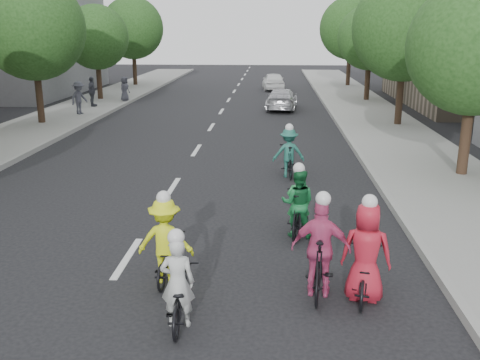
# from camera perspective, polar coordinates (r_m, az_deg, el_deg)

# --- Properties ---
(ground) EXTENTS (120.00, 120.00, 0.00)m
(ground) POSITION_cam_1_polar(r_m,az_deg,el_deg) (11.22, -11.92, -8.14)
(ground) COLOR black
(ground) RESTS_ON ground
(curb_left) EXTENTS (0.18, 80.00, 0.18)m
(curb_left) POSITION_cam_1_polar(r_m,az_deg,el_deg) (22.23, -20.33, 3.43)
(curb_left) COLOR #999993
(curb_left) RESTS_ON ground
(sidewalk_right) EXTENTS (4.00, 80.00, 0.15)m
(sidewalk_right) POSITION_cam_1_polar(r_m,az_deg,el_deg) (20.97, 17.55, 2.94)
(sidewalk_right) COLOR gray
(sidewalk_right) RESTS_ON ground
(curb_right) EXTENTS (0.18, 80.00, 0.18)m
(curb_right) POSITION_cam_1_polar(r_m,az_deg,el_deg) (20.58, 12.27, 3.13)
(curb_right) COLOR #999993
(curb_right) RESTS_ON ground
(bldg_sw) EXTENTS (10.00, 14.00, 8.00)m
(bldg_sw) POSITION_cam_1_polar(r_m,az_deg,el_deg) (42.32, -23.71, 13.91)
(bldg_sw) COLOR slate
(bldg_sw) RESTS_ON ground
(tree_l_3) EXTENTS (4.80, 4.80, 6.93)m
(tree_l_3) POSITION_cam_1_polar(r_m,az_deg,el_deg) (27.23, -21.27, 14.88)
(tree_l_3) COLOR black
(tree_l_3) RESTS_ON ground
(tree_l_4) EXTENTS (4.00, 4.00, 5.97)m
(tree_l_4) POSITION_cam_1_polar(r_m,az_deg,el_deg) (35.64, -15.09, 14.49)
(tree_l_4) COLOR black
(tree_l_4) RESTS_ON ground
(tree_l_5) EXTENTS (4.80, 4.80, 6.93)m
(tree_l_5) POSITION_cam_1_polar(r_m,az_deg,el_deg) (44.27, -11.39, 15.59)
(tree_l_5) COLOR black
(tree_l_5) RESTS_ON ground
(tree_r_0) EXTENTS (4.00, 4.00, 5.97)m
(tree_r_0) POSITION_cam_1_polar(r_m,az_deg,el_deg) (17.48, 23.87, 12.81)
(tree_r_0) COLOR black
(tree_r_0) RESTS_ON ground
(tree_r_1) EXTENTS (4.80, 4.80, 6.93)m
(tree_r_1) POSITION_cam_1_polar(r_m,az_deg,el_deg) (26.13, 17.21, 15.23)
(tree_r_1) COLOR black
(tree_r_1) RESTS_ON ground
(tree_r_2) EXTENTS (4.00, 4.00, 5.97)m
(tree_r_2) POSITION_cam_1_polar(r_m,az_deg,el_deg) (34.96, 13.71, 14.56)
(tree_r_2) COLOR black
(tree_r_2) RESTS_ON ground
(tree_r_3) EXTENTS (4.80, 4.80, 6.93)m
(tree_r_3) POSITION_cam_1_polar(r_m,az_deg,el_deg) (43.85, 11.72, 15.58)
(tree_r_3) COLOR black
(tree_r_3) RESTS_ON ground
(cyclist_0) EXTENTS (0.95, 1.65, 1.89)m
(cyclist_0) POSITION_cam_1_polar(r_m,az_deg,el_deg) (9.43, 13.19, -8.52)
(cyclist_0) COLOR black
(cyclist_0) RESTS_ON ground
(cyclist_1) EXTENTS (0.53, 1.67, 1.59)m
(cyclist_1) POSITION_cam_1_polar(r_m,az_deg,el_deg) (12.18, 6.22, -3.04)
(cyclist_1) COLOR black
(cyclist_1) RESTS_ON ground
(cyclist_2) EXTENTS (1.05, 1.54, 1.74)m
(cyclist_2) POSITION_cam_1_polar(r_m,az_deg,el_deg) (9.92, -7.90, -7.13)
(cyclist_2) COLOR black
(cyclist_2) RESTS_ON ground
(cyclist_3) EXTENTS (0.83, 1.77, 1.70)m
(cyclist_3) POSITION_cam_1_polar(r_m,az_deg,el_deg) (11.99, 6.16, -2.99)
(cyclist_3) COLOR black
(cyclist_3) RESTS_ON ground
(cyclist_4) EXTENTS (1.07, 1.88, 1.90)m
(cyclist_4) POSITION_cam_1_polar(r_m,az_deg,el_deg) (9.43, 8.57, -8.08)
(cyclist_4) COLOR black
(cyclist_4) RESTS_ON ground
(cyclist_5) EXTENTS (0.63, 1.62, 1.61)m
(cyclist_5) POSITION_cam_1_polar(r_m,az_deg,el_deg) (8.59, -6.55, -11.85)
(cyclist_5) COLOR black
(cyclist_5) RESTS_ON ground
(cyclist_6) EXTENTS (1.05, 1.72, 1.69)m
(cyclist_6) POSITION_cam_1_polar(r_m,az_deg,el_deg) (16.78, 5.20, 2.55)
(cyclist_6) COLOR black
(cyclist_6) RESTS_ON ground
(follow_car_lead) EXTENTS (1.97, 4.22, 1.19)m
(follow_car_lead) POSITION_cam_1_polar(r_m,az_deg,el_deg) (31.09, 4.48, 8.61)
(follow_car_lead) COLOR #BBBBC0
(follow_car_lead) RESTS_ON ground
(follow_car_trail) EXTENTS (1.81, 3.93, 1.30)m
(follow_car_trail) POSITION_cam_1_polar(r_m,az_deg,el_deg) (41.25, 3.59, 10.49)
(follow_car_trail) COLOR white
(follow_car_trail) RESTS_ON ground
(spectator_0) EXTENTS (1.00, 1.25, 1.70)m
(spectator_0) POSITION_cam_1_polar(r_m,az_deg,el_deg) (29.49, -16.79, 8.39)
(spectator_0) COLOR #4A4A57
(spectator_0) RESTS_ON sidewalk_left
(spectator_1) EXTENTS (0.45, 1.01, 1.70)m
(spectator_1) POSITION_cam_1_polar(r_m,az_deg,el_deg) (32.30, -15.50, 9.08)
(spectator_1) COLOR #4B4C57
(spectator_1) RESTS_ON sidewalk_left
(spectator_2) EXTENTS (0.72, 0.85, 1.48)m
(spectator_2) POSITION_cam_1_polar(r_m,az_deg,el_deg) (34.30, -12.20, 9.48)
(spectator_2) COLOR #44444F
(spectator_2) RESTS_ON sidewalk_left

